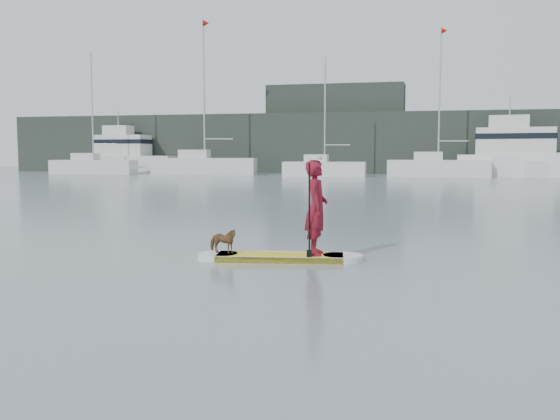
% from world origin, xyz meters
% --- Properties ---
extents(ground, '(140.00, 140.00, 0.00)m').
position_xyz_m(ground, '(0.00, 0.00, 0.00)').
color(ground, slate).
rests_on(ground, ground).
extents(paddleboard, '(3.27, 1.19, 0.12)m').
position_xyz_m(paddleboard, '(-3.21, 1.13, 0.06)').
color(paddleboard, yellow).
rests_on(paddleboard, ground).
extents(paddler, '(0.53, 0.73, 1.86)m').
position_xyz_m(paddler, '(-2.50, 1.24, 1.05)').
color(paddler, maroon).
rests_on(paddler, paddleboard).
extents(white_cap, '(0.22, 0.22, 0.07)m').
position_xyz_m(white_cap, '(-2.50, 1.24, 2.02)').
color(white_cap, silver).
rests_on(white_cap, paddler).
extents(dog, '(0.60, 0.30, 0.50)m').
position_xyz_m(dog, '(-4.34, 0.95, 0.37)').
color(dog, brown).
rests_on(dog, paddleboard).
extents(paddle, '(0.10, 0.30, 2.00)m').
position_xyz_m(paddle, '(-2.58, 0.92, 0.80)').
color(paddle, black).
rests_on(paddle, ground).
extents(sailboat_a, '(8.19, 3.46, 11.53)m').
position_xyz_m(sailboat_a, '(-31.96, 43.49, 0.81)').
color(sailboat_a, silver).
rests_on(sailboat_a, ground).
extents(sailboat_b, '(9.94, 4.29, 14.29)m').
position_xyz_m(sailboat_b, '(-21.09, 44.71, 0.99)').
color(sailboat_b, silver).
rests_on(sailboat_b, ground).
extents(sailboat_c, '(7.23, 2.67, 10.25)m').
position_xyz_m(sailboat_c, '(-9.39, 43.13, 0.76)').
color(sailboat_c, silver).
rests_on(sailboat_c, ground).
extents(sailboat_d, '(8.66, 2.81, 12.71)m').
position_xyz_m(sailboat_d, '(0.24, 45.15, 0.91)').
color(sailboat_d, silver).
rests_on(sailboat_d, ground).
extents(motor_yacht_a, '(12.03, 5.42, 6.96)m').
position_xyz_m(motor_yacht_a, '(7.42, 46.35, 1.96)').
color(motor_yacht_a, silver).
rests_on(motor_yacht_a, ground).
extents(motor_yacht_b, '(9.78, 3.59, 6.39)m').
position_xyz_m(motor_yacht_b, '(-30.78, 48.34, 1.80)').
color(motor_yacht_b, silver).
rests_on(motor_yacht_b, ground).
extents(shore_mass, '(90.00, 6.00, 6.00)m').
position_xyz_m(shore_mass, '(0.00, 53.00, 3.00)').
color(shore_mass, '#212924').
rests_on(shore_mass, ground).
extents(shore_building_west, '(14.00, 4.00, 9.00)m').
position_xyz_m(shore_building_west, '(-10.00, 54.00, 4.50)').
color(shore_building_west, '#212924').
rests_on(shore_building_west, ground).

